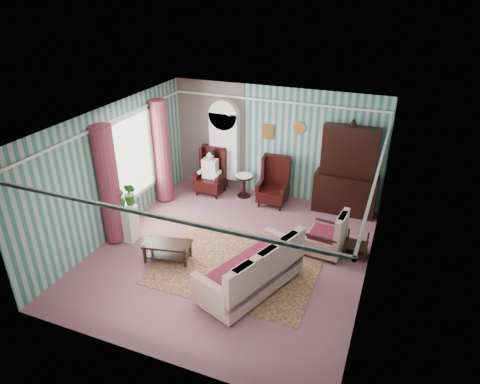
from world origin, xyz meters
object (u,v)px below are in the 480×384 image
at_px(wingback_left, 210,172).
at_px(nest_table, 356,245).
at_px(seated_woman, 210,173).
at_px(coffee_table, 168,251).
at_px(dresser_hutch, 348,168).
at_px(round_side_table, 244,186).
at_px(wingback_right, 273,182).
at_px(floral_armchair, 326,232).
at_px(sofa, 250,266).
at_px(bookcase, 225,151).
at_px(plant_stand, 125,222).

height_order(wingback_left, nest_table, wingback_left).
height_order(seated_woman, coffee_table, seated_woman).
bearing_deg(dresser_hutch, round_side_table, -177.36).
relative_size(wingback_left, seated_woman, 1.06).
bearing_deg(nest_table, wingback_right, 146.25).
bearing_deg(nest_table, dresser_hutch, 107.39).
bearing_deg(wingback_left, floral_armchair, -26.07).
height_order(wingback_left, sofa, wingback_left).
bearing_deg(wingback_left, bookcase, 57.34).
bearing_deg(coffee_table, dresser_hutch, 48.53).
bearing_deg(bookcase, round_side_table, -20.27).
relative_size(wingback_right, seated_woman, 1.06).
xyz_separation_m(seated_woman, nest_table, (4.07, -1.55, -0.32)).
distance_m(dresser_hutch, wingback_left, 3.55).
bearing_deg(seated_woman, floral_armchair, -26.07).
distance_m(floral_armchair, coffee_table, 3.29).
bearing_deg(floral_armchair, dresser_hutch, 3.41).
relative_size(round_side_table, plant_stand, 0.75).
height_order(dresser_hutch, wingback_left, dresser_hutch).
relative_size(wingback_left, nest_table, 2.31).
relative_size(wingback_left, wingback_right, 1.00).
bearing_deg(bookcase, coffee_table, -86.00).
bearing_deg(round_side_table, plant_stand, -120.38).
bearing_deg(coffee_table, sofa, -7.39).
bearing_deg(bookcase, plant_stand, -108.49).
bearing_deg(round_side_table, wingback_right, -10.01).
height_order(bookcase, plant_stand, bookcase).
relative_size(plant_stand, floral_armchair, 0.80).
distance_m(dresser_hutch, wingback_right, 1.86).
bearing_deg(seated_woman, wingback_left, 0.00).
xyz_separation_m(nest_table, floral_armchair, (-0.63, -0.13, 0.23)).
bearing_deg(plant_stand, floral_armchair, 14.15).
distance_m(wingback_right, coffee_table, 3.40).
height_order(seated_woman, plant_stand, seated_woman).
bearing_deg(floral_armchair, seated_woman, 69.16).
xyz_separation_m(wingback_left, round_side_table, (0.90, 0.15, -0.33)).
height_order(bookcase, nest_table, bookcase).
xyz_separation_m(dresser_hutch, plant_stand, (-4.30, -3.02, -0.78)).
xyz_separation_m(floral_armchair, coffee_table, (-2.94, -1.45, -0.30)).
relative_size(dresser_hutch, floral_armchair, 2.35).
bearing_deg(nest_table, seated_woman, 159.15).
bearing_deg(dresser_hutch, plant_stand, -144.92).
distance_m(wingback_left, floral_armchair, 3.83).
xyz_separation_m(wingback_left, seated_woman, (0.00, 0.00, -0.04)).
xyz_separation_m(bookcase, plant_stand, (-1.05, -3.14, -0.72)).
bearing_deg(wingback_right, sofa, -79.35).
bearing_deg(floral_armchair, sofa, 153.29).
distance_m(bookcase, round_side_table, 1.07).
height_order(wingback_right, coffee_table, wingback_right).
height_order(bookcase, round_side_table, bookcase).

